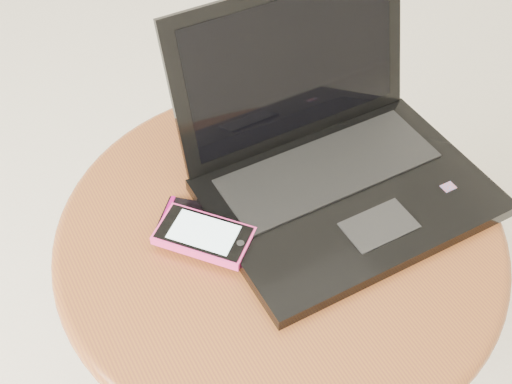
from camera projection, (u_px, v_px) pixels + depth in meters
table at (278, 270)px, 0.88m from camera, size 0.57×0.57×0.45m
laptop at (332, 158)px, 0.83m from camera, size 0.35×0.30×0.23m
phone_black at (203, 221)px, 0.81m from camera, size 0.11×0.11×0.01m
phone_pink at (204, 235)px, 0.78m from camera, size 0.12×0.13×0.01m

